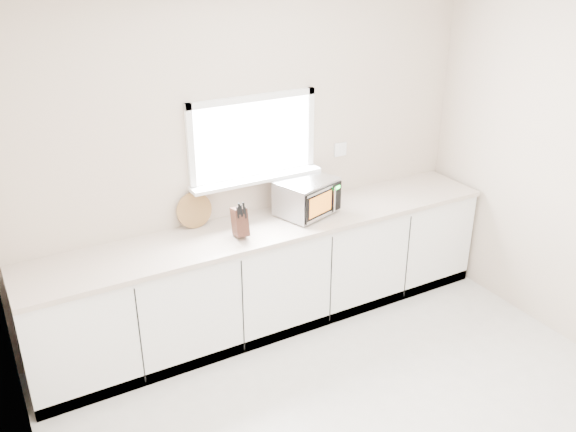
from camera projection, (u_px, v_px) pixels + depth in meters
back_wall at (252, 160)px, 4.91m from camera, size 4.00×0.17×2.70m
cabinets at (271, 276)px, 5.06m from camera, size 3.92×0.60×0.88m
countertop at (271, 226)px, 4.86m from camera, size 3.92×0.64×0.04m
microwave at (307, 196)px, 4.97m from camera, size 0.55×0.49×0.30m
knife_block at (240, 221)px, 4.61m from camera, size 0.12×0.21×0.29m
cutting_board at (194, 210)px, 4.75m from camera, size 0.29×0.07×0.28m
coffee_grinder at (285, 202)px, 4.99m from camera, size 0.14×0.14×0.22m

